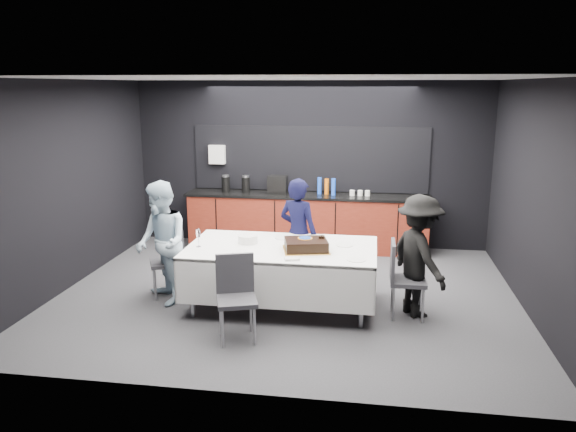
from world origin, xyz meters
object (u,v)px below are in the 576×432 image
object	(u,v)px
plate_stack	(248,239)
chair_near	(236,291)
champagne_flute	(198,234)
person_right	(419,256)
chair_left	(173,256)
cake_assembly	(306,245)
chair_right	(402,274)
person_center	(298,234)
person_left	(161,243)
party_table	(282,257)

from	to	relation	value
plate_stack	chair_near	world-z (taller)	chair_near
champagne_flute	person_right	world-z (taller)	person_right
chair_left	person_right	world-z (taller)	person_right
cake_assembly	champagne_flute	xyz separation A→B (m)	(-1.33, -0.05, 0.09)
chair_right	person_center	xyz separation A→B (m)	(-1.35, 0.79, 0.23)
person_left	cake_assembly	bearing A→B (deg)	51.87
cake_assembly	champagne_flute	distance (m)	1.33
cake_assembly	chair_left	bearing A→B (deg)	170.50
party_table	cake_assembly	bearing A→B (deg)	-21.00
cake_assembly	chair_left	xyz separation A→B (m)	(-1.80, 0.30, -0.31)
plate_stack	chair_right	size ratio (longest dim) A/B	0.26
cake_assembly	person_center	bearing A→B (deg)	104.19
party_table	cake_assembly	distance (m)	0.40
person_right	cake_assembly	bearing A→B (deg)	65.54
champagne_flute	plate_stack	bearing A→B (deg)	24.76
chair_left	cake_assembly	bearing A→B (deg)	-9.50
plate_stack	person_center	size ratio (longest dim) A/B	0.16
chair_near	cake_assembly	bearing A→B (deg)	51.20
champagne_flute	person_right	xyz separation A→B (m)	(2.67, 0.16, -0.20)
chair_left	person_left	world-z (taller)	person_left
cake_assembly	person_left	bearing A→B (deg)	179.18
person_center	person_left	world-z (taller)	person_left
champagne_flute	chair_left	size ratio (longest dim) A/B	0.24
cake_assembly	champagne_flute	bearing A→B (deg)	-177.94
chair_right	person_left	size ratio (longest dim) A/B	0.59
plate_stack	champagne_flute	distance (m)	0.63
chair_left	person_center	size ratio (longest dim) A/B	0.61
champagne_flute	person_left	world-z (taller)	person_left
champagne_flute	chair_right	xyz separation A→B (m)	(2.47, 0.07, -0.40)
champagne_flute	person_left	size ratio (longest dim) A/B	0.14
party_table	champagne_flute	distance (m)	1.07
party_table	champagne_flute	xyz separation A→B (m)	(-1.01, -0.17, 0.30)
party_table	person_right	world-z (taller)	person_right
person_right	person_left	bearing A→B (deg)	62.39
person_right	chair_near	bearing A→B (deg)	85.96
party_table	chair_right	size ratio (longest dim) A/B	2.51
chair_near	person_right	size ratio (longest dim) A/B	0.63
chair_left	chair_near	world-z (taller)	same
party_table	cake_assembly	size ratio (longest dim) A/B	3.72
chair_near	plate_stack	bearing A→B (deg)	95.39
plate_stack	person_center	bearing A→B (deg)	47.00
chair_left	champagne_flute	bearing A→B (deg)	-36.38
chair_right	chair_near	world-z (taller)	same
party_table	chair_near	world-z (taller)	chair_near
party_table	cake_assembly	xyz separation A→B (m)	(0.32, -0.12, 0.21)
party_table	person_center	world-z (taller)	person_center
chair_left	person_right	size ratio (longest dim) A/B	0.63
plate_stack	chair_right	distance (m)	1.94
chair_right	person_left	world-z (taller)	person_left
cake_assembly	plate_stack	xyz separation A→B (m)	(-0.77, 0.21, -0.02)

